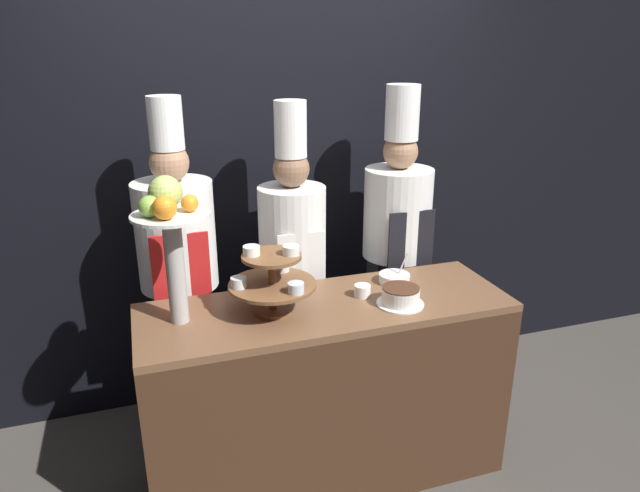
% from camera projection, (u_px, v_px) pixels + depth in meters
% --- Properties ---
extents(wall_back, '(10.00, 0.06, 2.80)m').
position_uv_depth(wall_back, '(276.00, 166.00, 3.28)').
color(wall_back, black).
rests_on(wall_back, ground_plane).
extents(buffet_counter, '(1.71, 0.57, 0.94)m').
position_uv_depth(buffet_counter, '(326.00, 392.00, 2.77)').
color(buffet_counter, '#422819').
rests_on(buffet_counter, ground_plane).
extents(tiered_stand, '(0.39, 0.39, 0.31)m').
position_uv_depth(tiered_stand, '(272.00, 278.00, 2.49)').
color(tiered_stand, brown).
rests_on(tiered_stand, buffet_counter).
extents(fruit_pedestal, '(0.32, 0.32, 0.62)m').
position_uv_depth(fruit_pedestal, '(169.00, 225.00, 2.32)').
color(fruit_pedestal, '#B2ADA8').
rests_on(fruit_pedestal, buffet_counter).
extents(cake_round, '(0.22, 0.22, 0.09)m').
position_uv_depth(cake_round, '(400.00, 296.00, 2.60)').
color(cake_round, white).
rests_on(cake_round, buffet_counter).
extents(cup_white, '(0.08, 0.08, 0.06)m').
position_uv_depth(cup_white, '(362.00, 291.00, 2.68)').
color(cup_white, white).
rests_on(cup_white, buffet_counter).
extents(serving_bowl_far, '(0.15, 0.15, 0.15)m').
position_uv_depth(serving_bowl_far, '(394.00, 278.00, 2.84)').
color(serving_bowl_far, white).
rests_on(serving_bowl_far, buffet_counter).
extents(chef_left, '(0.39, 0.39, 1.84)m').
position_uv_depth(chef_left, '(179.00, 268.00, 2.90)').
color(chef_left, '#38332D').
rests_on(chef_left, ground_plane).
extents(chef_center_left, '(0.36, 0.36, 1.81)m').
position_uv_depth(chef_center_left, '(293.00, 259.00, 3.09)').
color(chef_center_left, '#28282D').
rests_on(chef_center_left, ground_plane).
extents(chef_center_right, '(0.38, 0.38, 1.87)m').
position_uv_depth(chef_center_right, '(396.00, 241.00, 3.25)').
color(chef_center_right, '#28282D').
rests_on(chef_center_right, ground_plane).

